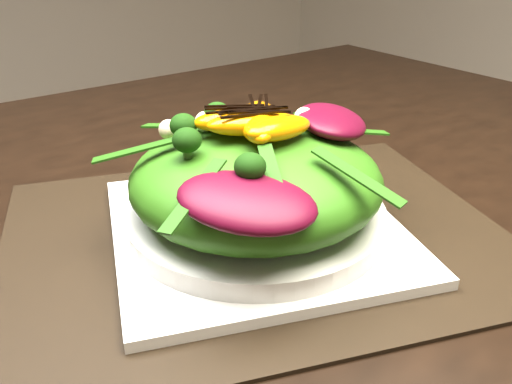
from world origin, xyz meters
TOP-DOWN VIEW (x-y plane):
  - dining_table at (0.00, 0.00)m, footprint 1.60×0.90m
  - placemat at (0.11, -0.12)m, footprint 0.53×0.47m
  - plate_base at (0.11, -0.12)m, footprint 0.32×0.32m
  - salad_bowl at (0.11, -0.12)m, footprint 0.30×0.30m
  - lettuce_mound at (0.11, -0.12)m, footprint 0.24×0.24m
  - radicchio_leaf at (0.19, -0.12)m, footprint 0.12×0.11m
  - orange_segment at (0.11, -0.11)m, footprint 0.08×0.05m
  - broccoli_floret at (0.05, -0.09)m, footprint 0.03×0.03m
  - macadamia_nut at (0.13, -0.16)m, footprint 0.02×0.02m
  - balsamic_drizzle at (0.11, -0.11)m, footprint 0.04×0.02m

SIDE VIEW (x-z plane):
  - dining_table at x=0.00m, z-range 0.35..1.10m
  - placemat at x=0.11m, z-range 0.75..0.75m
  - plate_base at x=0.11m, z-range 0.75..0.76m
  - salad_bowl at x=0.11m, z-range 0.76..0.78m
  - lettuce_mound at x=0.11m, z-range 0.77..0.85m
  - radicchio_leaf at x=0.19m, z-range 0.83..0.86m
  - macadamia_nut at x=0.13m, z-range 0.84..0.86m
  - broccoli_floret at x=0.05m, z-range 0.84..0.87m
  - orange_segment at x=0.11m, z-range 0.85..0.87m
  - balsamic_drizzle at x=0.11m, z-range 0.87..0.87m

